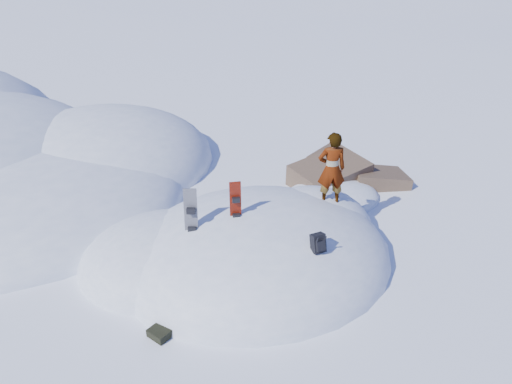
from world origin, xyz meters
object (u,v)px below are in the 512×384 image
object	(u,v)px
snowboard_dark	(191,221)
person	(332,169)
backpack	(318,243)
snowboard_red	(236,209)

from	to	relation	value
snowboard_dark	person	distance (m)	3.87
snowboard_dark	backpack	world-z (taller)	snowboard_dark
snowboard_red	backpack	size ratio (longest dim) A/B	2.94
snowboard_red	backpack	xyz separation A→B (m)	(1.46, -1.56, -0.27)
person	backpack	bearing A→B (deg)	71.21
snowboard_dark	backpack	size ratio (longest dim) A/B	3.31
backpack	person	bearing A→B (deg)	51.70
snowboard_red	person	xyz separation A→B (m)	(2.71, 0.54, 0.43)
backpack	snowboard_dark	bearing A→B (deg)	141.25
snowboard_red	backpack	distance (m)	2.15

